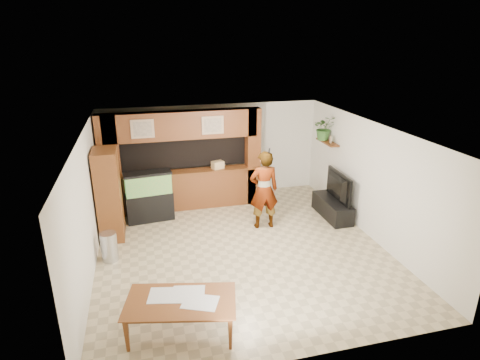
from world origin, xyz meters
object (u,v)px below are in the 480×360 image
object	(u,v)px
television	(334,186)
dining_table	(181,318)
pantry_cabinet	(109,195)
aquarium	(149,197)
person	(264,190)

from	to	relation	value
television	dining_table	size ratio (longest dim) A/B	0.74
pantry_cabinet	aquarium	xyz separation A→B (m)	(0.87, 0.67, -0.41)
dining_table	television	bearing A→B (deg)	51.06
dining_table	person	bearing A→B (deg)	66.75
aquarium	dining_table	bearing A→B (deg)	-92.12
person	television	bearing A→B (deg)	-174.85
pantry_cabinet	television	distance (m)	5.36
aquarium	dining_table	distance (m)	4.29
pantry_cabinet	dining_table	size ratio (longest dim) A/B	1.23
pantry_cabinet	television	xyz separation A→B (m)	(5.35, -0.27, -0.21)
aquarium	dining_table	xyz separation A→B (m)	(0.29, -4.27, -0.32)
pantry_cabinet	person	size ratio (longest dim) A/B	1.09
person	aquarium	bearing A→B (deg)	-20.18
aquarium	television	distance (m)	4.58
aquarium	person	world-z (taller)	person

